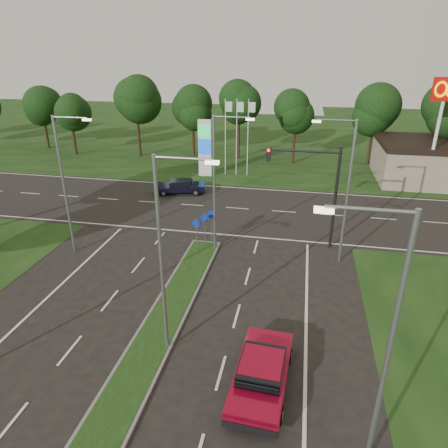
# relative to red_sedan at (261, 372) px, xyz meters

# --- Properties ---
(verge_far) EXTENTS (160.00, 50.00, 0.02)m
(verge_far) POSITION_rel_red_sedan_xyz_m (-5.23, 50.39, -0.73)
(verge_far) COLOR black
(verge_far) RESTS_ON ground
(cross_road) EXTENTS (160.00, 12.00, 0.02)m
(cross_road) POSITION_rel_red_sedan_xyz_m (-5.23, 19.39, -0.73)
(cross_road) COLOR black
(cross_road) RESTS_ON ground
(median_kerb) EXTENTS (2.00, 26.00, 0.12)m
(median_kerb) POSITION_rel_red_sedan_xyz_m (-5.23, -0.61, -0.67)
(median_kerb) COLOR slate
(median_kerb) RESTS_ON ground
(streetlight_median_near) EXTENTS (2.53, 0.22, 9.00)m
(streetlight_median_near) POSITION_rel_red_sedan_xyz_m (-4.23, 1.39, 4.35)
(streetlight_median_near) COLOR gray
(streetlight_median_near) RESTS_ON ground
(streetlight_median_far) EXTENTS (2.53, 0.22, 9.00)m
(streetlight_median_far) POSITION_rel_red_sedan_xyz_m (-4.23, 11.39, 4.35)
(streetlight_median_far) COLOR gray
(streetlight_median_far) RESTS_ON ground
(streetlight_left_far) EXTENTS (2.53, 0.22, 9.00)m
(streetlight_left_far) POSITION_rel_red_sedan_xyz_m (-13.53, 9.39, 4.35)
(streetlight_left_far) COLOR gray
(streetlight_left_far) RESTS_ON ground
(streetlight_right_far) EXTENTS (2.53, 0.22, 9.00)m
(streetlight_right_far) POSITION_rel_red_sedan_xyz_m (3.56, 11.39, 4.35)
(streetlight_right_far) COLOR gray
(streetlight_right_far) RESTS_ON ground
(streetlight_right_near) EXTENTS (2.53, 0.22, 9.00)m
(streetlight_right_near) POSITION_rel_red_sedan_xyz_m (3.56, -2.61, 4.35)
(streetlight_right_near) COLOR gray
(streetlight_right_near) RESTS_ON ground
(traffic_signal) EXTENTS (5.10, 0.42, 7.00)m
(traffic_signal) POSITION_rel_red_sedan_xyz_m (1.95, 13.38, 3.92)
(traffic_signal) COLOR black
(traffic_signal) RESTS_ON ground
(median_signs) EXTENTS (1.16, 1.76, 2.38)m
(median_signs) POSITION_rel_red_sedan_xyz_m (-5.23, 11.79, 0.98)
(median_signs) COLOR gray
(median_signs) RESTS_ON ground
(gas_pylon) EXTENTS (5.80, 1.26, 8.00)m
(gas_pylon) POSITION_rel_red_sedan_xyz_m (-9.02, 28.43, 2.47)
(gas_pylon) COLOR silver
(gas_pylon) RESTS_ON ground
(mcdonalds_sign) EXTENTS (2.20, 0.47, 10.40)m
(mcdonalds_sign) POSITION_rel_red_sedan_xyz_m (12.77, 27.36, 7.26)
(mcdonalds_sign) COLOR silver
(mcdonalds_sign) RESTS_ON ground
(treeline_far) EXTENTS (6.00, 6.00, 9.90)m
(treeline_far) POSITION_rel_red_sedan_xyz_m (-5.13, 35.32, 6.10)
(treeline_far) COLOR black
(treeline_far) RESTS_ON ground
(red_sedan) EXTENTS (2.29, 5.04, 1.36)m
(red_sedan) POSITION_rel_red_sedan_xyz_m (0.00, 0.00, 0.00)
(red_sedan) COLOR maroon
(red_sedan) RESTS_ON ground
(navy_sedan) EXTENTS (4.99, 3.00, 1.28)m
(navy_sedan) POSITION_rel_red_sedan_xyz_m (-10.21, 22.28, -0.04)
(navy_sedan) COLOR black
(navy_sedan) RESTS_ON ground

